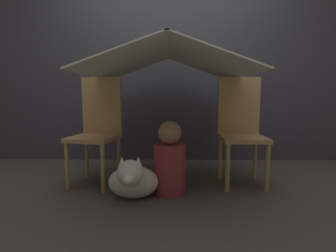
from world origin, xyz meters
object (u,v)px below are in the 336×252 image
chair_left (97,127)px  dog (133,180)px  chair_right (241,127)px  person_front (170,162)px

chair_left → dog: 0.69m
chair_left → chair_right: (1.33, 0.00, 0.00)m
person_front → chair_right: bearing=24.5°
chair_left → dog: chair_left is taller
chair_left → dog: size_ratio=2.43×
person_front → dog: person_front is taller
chair_right → person_front: (-0.66, -0.30, -0.26)m
person_front → dog: 0.34m
dog → chair_left: bearing=131.5°
dog → chair_right: bearing=24.9°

